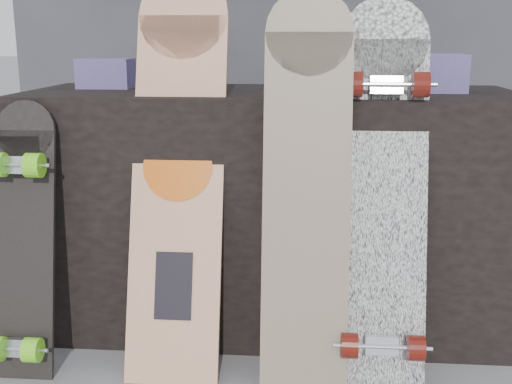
# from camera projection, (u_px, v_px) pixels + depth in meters

# --- Properties ---
(vendor_table) EXTENTS (1.60, 0.60, 0.80)m
(vendor_table) POSITION_uv_depth(u_px,v_px,m) (270.00, 208.00, 2.20)
(vendor_table) COLOR black
(vendor_table) RESTS_ON ground
(booth) EXTENTS (2.40, 0.22, 2.20)m
(booth) POSITION_uv_depth(u_px,v_px,m) (283.00, 7.00, 2.86)
(booth) COLOR #37373C
(booth) RESTS_ON ground
(merch_box_purple) EXTENTS (0.18, 0.12, 0.10)m
(merch_box_purple) POSITION_uv_depth(u_px,v_px,m) (106.00, 73.00, 2.20)
(merch_box_purple) COLOR #46366F
(merch_box_purple) RESTS_ON vendor_table
(merch_box_small) EXTENTS (0.14, 0.14, 0.12)m
(merch_box_small) POSITION_uv_depth(u_px,v_px,m) (442.00, 73.00, 2.04)
(merch_box_small) COLOR #46366F
(merch_box_small) RESTS_ON vendor_table
(merch_box_flat) EXTENTS (0.22, 0.10, 0.06)m
(merch_box_flat) POSITION_uv_depth(u_px,v_px,m) (310.00, 81.00, 2.13)
(merch_box_flat) COLOR #D1B78C
(merch_box_flat) RESTS_ON vendor_table
(longboard_geisha) EXTENTS (0.27, 0.39, 1.17)m
(longboard_geisha) POSITION_uv_depth(u_px,v_px,m) (179.00, 161.00, 1.89)
(longboard_geisha) COLOR #CCAF89
(longboard_geisha) RESTS_ON ground
(longboard_celtic) EXTENTS (0.24, 0.22, 1.11)m
(longboard_celtic) POSITION_uv_depth(u_px,v_px,m) (307.00, 181.00, 1.76)
(longboard_celtic) COLOR #D2B08F
(longboard_celtic) RESTS_ON ground
(longboard_cascadia) EXTENTS (0.25, 0.35, 1.09)m
(longboard_cascadia) POSITION_uv_depth(u_px,v_px,m) (383.00, 186.00, 1.80)
(longboard_cascadia) COLOR white
(longboard_cascadia) RESTS_ON ground
(skateboard_dark) EXTENTS (0.18, 0.25, 0.80)m
(skateboard_dark) POSITION_uv_depth(u_px,v_px,m) (22.00, 240.00, 1.85)
(skateboard_dark) COLOR black
(skateboard_dark) RESTS_ON ground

